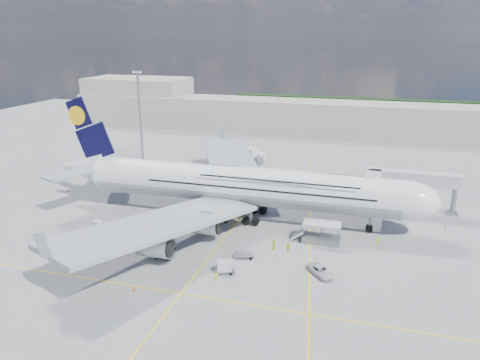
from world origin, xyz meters
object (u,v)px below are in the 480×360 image
(airliner, at_px, (242,185))
(cargo_loader, at_px, (320,235))
(light_mast, at_px, (140,115))
(dolly_nose_near, at_px, (244,255))
(crew_loader, at_px, (288,247))
(crew_van, at_px, (274,245))
(dolly_row_b, at_px, (170,242))
(crew_tug, at_px, (216,278))
(jet_bridge, at_px, (398,182))
(crew_nose, at_px, (377,241))
(dolly_row_c, at_px, (165,252))
(dolly_nose_far, at_px, (225,267))
(cone_wing_right_outer, at_px, (134,289))
(dolly_row_a, at_px, (93,239))
(cone_wing_left_inner, at_px, (213,195))
(cone_tail, at_px, (68,191))
(service_van, at_px, (321,271))
(baggage_tug, at_px, (175,223))
(cone_wing_left_outer, at_px, (210,169))
(dolly_back, at_px, (98,225))
(crew_wing, at_px, (137,239))
(catering_truck_outer, at_px, (251,156))
(cone_wing_right_inner, at_px, (128,253))
(cone_nose, at_px, (445,226))

(airliner, bearing_deg, cargo_loader, -23.23)
(light_mast, distance_m, dolly_nose_near, 70.03)
(crew_loader, relative_size, crew_van, 0.90)
(dolly_row_b, height_order, crew_tug, dolly_row_b)
(jet_bridge, bearing_deg, crew_nose, -101.17)
(cargo_loader, distance_m, dolly_row_c, 27.31)
(dolly_nose_far, bearing_deg, cone_wing_right_outer, -161.26)
(dolly_row_c, bearing_deg, dolly_row_a, 179.52)
(cargo_loader, xyz_separation_m, cone_wing_right_outer, (-23.65, -24.05, -0.96))
(cone_wing_left_inner, bearing_deg, light_mast, 140.97)
(crew_van, distance_m, cone_tail, 55.10)
(airliner, xyz_separation_m, service_van, (18.13, -19.06, -6.17))
(dolly_nose_near, bearing_deg, airliner, 87.71)
(baggage_tug, bearing_deg, dolly_row_c, -85.29)
(crew_tug, bearing_deg, cone_wing_left_outer, 118.49)
(light_mast, xyz_separation_m, dolly_row_c, (33.11, -55.65, -12.17))
(dolly_back, relative_size, crew_nose, 1.85)
(cone_wing_left_inner, bearing_deg, dolly_row_b, -86.29)
(crew_wing, xyz_separation_m, cone_wing_right_outer, (7.03, -14.24, -0.63))
(catering_truck_outer, distance_m, crew_wing, 57.59)
(dolly_row_a, height_order, dolly_row_c, dolly_row_c)
(catering_truck_outer, relative_size, cone_wing_left_inner, 13.67)
(dolly_row_c, bearing_deg, dolly_nose_near, 26.75)
(crew_loader, bearing_deg, dolly_row_b, -135.67)
(cone_wing_right_outer, bearing_deg, jet_bridge, 48.96)
(dolly_row_a, distance_m, dolly_nose_near, 27.57)
(baggage_tug, xyz_separation_m, cone_wing_right_inner, (-3.05, -12.75, -0.58))
(cargo_loader, distance_m, dolly_nose_far, 19.99)
(cone_wing_right_outer, bearing_deg, airliner, 77.18)
(cargo_loader, distance_m, crew_van, 9.08)
(dolly_row_b, relative_size, dolly_back, 1.09)
(dolly_row_c, bearing_deg, jet_bridge, 49.60)
(airliner, height_order, crew_loader, airliner)
(dolly_row_b, bearing_deg, cone_wing_right_inner, -160.80)
(dolly_row_b, relative_size, catering_truck_outer, 0.38)
(jet_bridge, relative_size, service_van, 3.73)
(crew_tug, height_order, cone_wing_right_outer, crew_tug)
(catering_truck_outer, bearing_deg, crew_wing, -66.34)
(dolly_row_a, xyz_separation_m, catering_truck_outer, (13.34, 58.59, 1.74))
(cargo_loader, relative_size, cone_nose, 13.94)
(crew_loader, relative_size, cone_wing_left_inner, 2.88)
(dolly_row_a, relative_size, cone_wing_right_inner, 6.12)
(dolly_row_c, xyz_separation_m, dolly_back, (-17.26, 7.47, -0.16))
(dolly_row_b, height_order, cone_wing_left_inner, dolly_row_b)
(light_mast, xyz_separation_m, dolly_back, (15.84, -48.18, -12.33))
(dolly_row_a, bearing_deg, cone_wing_left_inner, 89.12)
(cone_wing_left_inner, bearing_deg, cone_wing_right_inner, -97.27)
(crew_tug, xyz_separation_m, cone_wing_left_outer, (-21.32, 56.17, -0.45))
(dolly_row_c, height_order, cone_nose, dolly_row_c)
(crew_nose, height_order, cone_wing_left_inner, crew_nose)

